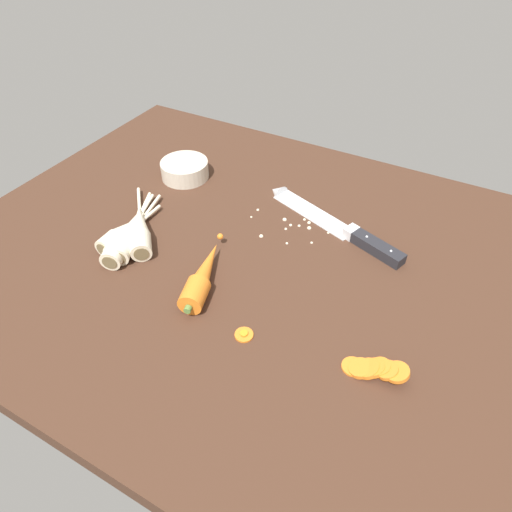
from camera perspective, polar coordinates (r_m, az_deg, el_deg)
ground_plane at (r=88.00cm, az=0.63°, el=-0.93°), size 120.00×90.00×4.00cm
chefs_knife at (r=95.16cm, az=9.10°, el=4.39°), size 33.86×14.70×4.18cm
whole_carrot at (r=80.19cm, az=-6.70°, el=-2.49°), size 8.37×19.55×4.20cm
parsnip_front at (r=91.43cm, az=-16.07°, el=2.36°), size 9.79×22.73×4.00cm
parsnip_mid_left at (r=92.34cm, az=-16.38°, el=2.73°), size 4.09×17.44×4.00cm
parsnip_mid_right at (r=91.99cm, az=-15.60°, el=2.74°), size 11.18×21.30×4.00cm
parsnip_back at (r=92.26cm, az=-15.59°, el=2.88°), size 7.41×20.98×4.00cm
parsnip_outer at (r=92.55cm, az=-14.34°, el=3.30°), size 17.26×19.20×4.00cm
carrot_slice_stack at (r=70.78cm, az=14.58°, el=-13.51°), size 9.67×4.63×3.16cm
carrot_slice_stray_near at (r=73.33cm, az=-1.52°, el=-9.76°), size 3.02×3.02×0.70cm
prep_bowl at (r=109.13cm, az=-8.93°, el=10.74°), size 11.00×11.00×4.00cm
mince_crumbs at (r=93.54cm, az=4.31°, el=3.89°), size 16.75×9.88×0.88cm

